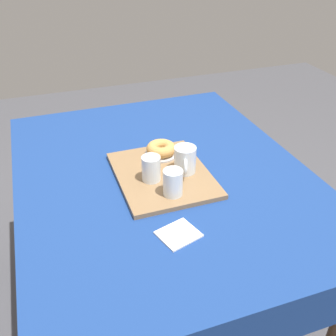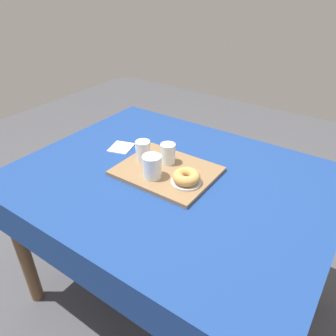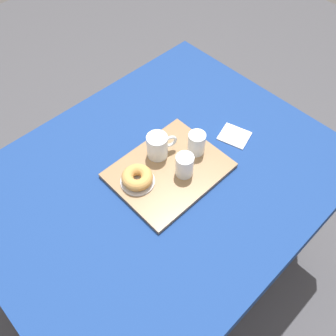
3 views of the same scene
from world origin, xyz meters
TOP-DOWN VIEW (x-y plane):
  - ground_plane at (0.00, 0.00)m, footprint 6.00×6.00m
  - dining_table at (0.00, 0.00)m, footprint 1.35×1.07m
  - serving_tray at (-0.03, 0.01)m, footprint 0.41×0.33m
  - tea_mug_left at (-0.05, -0.07)m, footprint 0.12×0.08m
  - water_glass_near at (-0.06, 0.06)m, footprint 0.07×0.07m
  - water_glass_far at (-0.17, 0.02)m, footprint 0.07×0.07m
  - donut_plate_left at (0.09, -0.03)m, footprint 0.13×0.13m
  - sugar_donut_left at (0.09, -0.03)m, footprint 0.12×0.12m
  - paper_napkin at (-0.35, 0.07)m, footprint 0.13×0.14m

SIDE VIEW (x-z plane):
  - ground_plane at x=0.00m, z-range 0.00..0.00m
  - dining_table at x=0.00m, z-range 0.29..1.07m
  - paper_napkin at x=-0.35m, z-range 0.77..0.78m
  - serving_tray at x=-0.03m, z-range 0.77..0.79m
  - donut_plate_left at x=0.09m, z-range 0.79..0.80m
  - sugar_donut_left at x=0.09m, z-range 0.80..0.84m
  - water_glass_near at x=-0.06m, z-range 0.79..0.88m
  - water_glass_far at x=-0.17m, z-range 0.79..0.88m
  - tea_mug_left at x=-0.05m, z-range 0.79..0.89m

